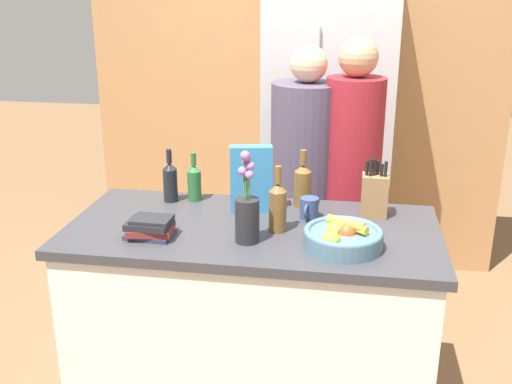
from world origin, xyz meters
name	(u,v)px	position (x,y,z in m)	size (l,w,h in m)	color
kitchen_island	(253,324)	(0.00, 0.00, 0.47)	(1.54, 0.74, 0.93)	silver
back_wall_wood	(296,76)	(0.00, 1.72, 1.30)	(2.74, 0.12, 2.60)	#AD7A4C
refrigerator	(328,133)	(0.24, 1.36, 1.01)	(0.75, 0.62, 2.02)	#B7B7BC
fruit_bowl	(342,236)	(0.37, -0.15, 0.97)	(0.30, 0.30, 0.11)	slate
knife_block	(374,194)	(0.50, 0.21, 1.02)	(0.11, 0.09, 0.26)	olive
flower_vase	(247,214)	(0.01, -0.15, 1.04)	(0.09, 0.09, 0.37)	#232328
cereal_box	(251,179)	(-0.04, 0.18, 1.07)	(0.19, 0.10, 0.29)	teal
coffee_mug	(309,208)	(0.22, 0.13, 0.97)	(0.08, 0.12, 0.09)	#334770
book_stack	(150,227)	(-0.38, -0.17, 0.97)	(0.19, 0.17, 0.09)	#2D334C
bottle_oil	(170,181)	(-0.42, 0.25, 1.02)	(0.07, 0.07, 0.25)	black
bottle_vinegar	(278,206)	(0.11, -0.03, 1.04)	(0.07, 0.07, 0.27)	brown
bottle_wine	(303,184)	(0.18, 0.28, 1.03)	(0.08, 0.08, 0.26)	brown
bottle_water	(194,182)	(-0.32, 0.28, 1.02)	(0.06, 0.06, 0.23)	#286633
person_at_sink	(305,183)	(0.16, 0.72, 0.89)	(0.37, 0.37, 1.60)	#383842
person_in_blue	(352,180)	(0.40, 0.67, 0.94)	(0.29, 0.29, 1.65)	#383842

